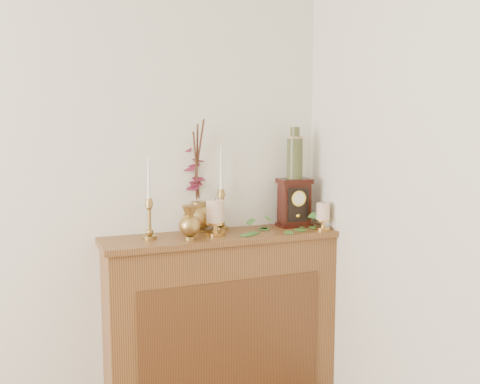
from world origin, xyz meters
name	(u,v)px	position (x,y,z in m)	size (l,w,h in m)	color
console_shelf	(222,325)	(1.40, 2.10, 0.44)	(1.24, 0.34, 0.93)	brown
candlestick_left	(149,212)	(1.03, 2.11, 1.07)	(0.07, 0.07, 0.42)	#A08740
candlestick_center	(221,203)	(1.43, 2.20, 1.08)	(0.07, 0.07, 0.45)	#A08740
bud_vase	(190,223)	(1.21, 2.01, 1.01)	(0.11, 0.11, 0.17)	#A08740
ginger_jar	(194,181)	(1.30, 2.25, 1.19)	(0.24, 0.26, 0.59)	#A08740
pillar_candle_left	(215,216)	(1.36, 2.07, 1.03)	(0.10, 0.10, 0.19)	gold
pillar_candle_right	(323,215)	(1.94, 2.00, 1.01)	(0.08, 0.08, 0.15)	gold
ivy_garland	(282,227)	(1.73, 2.06, 0.95)	(0.47, 0.25, 0.09)	#3A762D
mantel_clock	(294,203)	(1.84, 2.14, 1.06)	(0.18, 0.13, 0.26)	#330E0A
ceramic_vase	(295,156)	(1.84, 2.15, 1.32)	(0.09, 0.09, 0.28)	#183026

